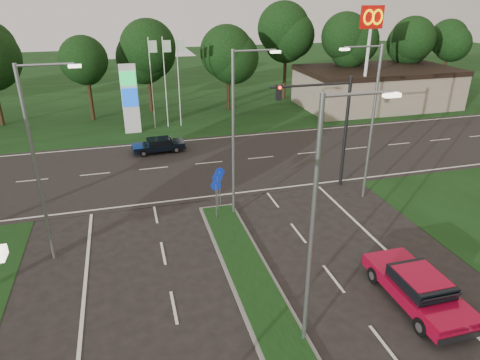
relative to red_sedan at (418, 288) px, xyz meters
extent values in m
cube|color=black|center=(-6.00, 48.29, -0.74)|extent=(160.00, 50.00, 0.02)
cube|color=black|center=(-6.00, 17.29, -0.74)|extent=(160.00, 12.00, 0.02)
cube|color=gray|center=(16.00, 29.29, 1.26)|extent=(16.00, 9.00, 4.00)
cylinder|color=gray|center=(-5.20, -0.71, 3.76)|extent=(0.16, 0.16, 9.00)
cylinder|color=gray|center=(-4.10, -0.71, 8.16)|extent=(2.20, 0.10, 0.10)
cube|color=#FFF2CC|center=(-3.00, -0.71, 8.06)|extent=(0.50, 0.22, 0.12)
cylinder|color=gray|center=(-5.20, 9.29, 3.76)|extent=(0.16, 0.16, 9.00)
cylinder|color=gray|center=(-4.10, 9.29, 8.16)|extent=(2.20, 0.10, 0.10)
cube|color=#FFF2CC|center=(-3.00, 9.29, 8.06)|extent=(0.50, 0.22, 0.12)
cylinder|color=gray|center=(-14.50, 7.29, 3.76)|extent=(0.16, 0.16, 9.00)
cylinder|color=gray|center=(-13.40, 7.29, 8.16)|extent=(2.20, 0.10, 0.10)
cube|color=#FFF2CC|center=(-12.30, 7.29, 8.06)|extent=(0.50, 0.22, 0.12)
cylinder|color=gray|center=(3.00, 9.29, 3.76)|extent=(0.16, 0.16, 9.00)
cylinder|color=gray|center=(1.90, 9.29, 8.16)|extent=(2.20, 0.10, 0.10)
cube|color=#FFF2CC|center=(0.80, 9.29, 8.06)|extent=(0.50, 0.22, 0.12)
cylinder|color=black|center=(2.50, 11.29, 2.76)|extent=(0.20, 0.20, 7.00)
cylinder|color=black|center=(0.00, 11.29, 5.86)|extent=(5.00, 0.14, 0.14)
cube|color=black|center=(-2.00, 11.29, 5.56)|extent=(0.28, 0.28, 0.90)
sphere|color=#FF190C|center=(-2.00, 11.11, 5.86)|extent=(0.20, 0.20, 0.20)
cylinder|color=gray|center=(-6.30, 8.79, 0.36)|extent=(0.06, 0.06, 2.20)
cylinder|color=#0C26A5|center=(-6.30, 8.79, 1.36)|extent=(0.56, 0.04, 0.56)
cylinder|color=gray|center=(-6.00, 9.79, 0.36)|extent=(0.06, 0.06, 2.20)
cylinder|color=#0C26A5|center=(-6.00, 9.79, 1.36)|extent=(0.56, 0.04, 0.56)
cylinder|color=gray|center=(-5.70, 10.49, 0.36)|extent=(0.06, 0.06, 2.20)
cylinder|color=#0C26A5|center=(-5.70, 10.49, 1.36)|extent=(0.56, 0.04, 0.56)
cube|color=silver|center=(-10.00, 26.29, 2.26)|extent=(1.40, 0.30, 6.00)
cube|color=#0CA53F|center=(-10.00, 26.11, 4.06)|extent=(1.30, 0.08, 1.20)
cube|color=#0C3FBF|center=(-10.00, 26.11, 2.46)|extent=(1.30, 0.08, 1.60)
cylinder|color=silver|center=(-8.00, 27.29, 3.26)|extent=(0.08, 0.08, 8.00)
cube|color=#B2D8B2|center=(-7.65, 27.29, 6.46)|extent=(0.70, 0.02, 1.00)
cylinder|color=silver|center=(-6.80, 27.29, 3.26)|extent=(0.08, 0.08, 8.00)
cube|color=#B2D8B2|center=(-6.45, 27.29, 6.46)|extent=(0.70, 0.02, 1.00)
cylinder|color=silver|center=(-5.60, 27.29, 3.26)|extent=(0.08, 0.08, 8.00)
cube|color=#B2D8B2|center=(-5.25, 27.29, 6.46)|extent=(0.70, 0.02, 1.00)
cylinder|color=silver|center=(12.00, 25.29, 4.26)|extent=(0.30, 0.30, 10.00)
cube|color=#BF0C07|center=(12.00, 25.29, 8.66)|extent=(2.20, 0.35, 2.00)
torus|color=#FFC600|center=(11.55, 25.07, 8.66)|extent=(1.06, 0.16, 1.06)
torus|color=#FFC600|center=(12.45, 25.07, 8.66)|extent=(1.06, 0.16, 1.06)
cylinder|color=black|center=(-6.00, 33.29, 1.46)|extent=(0.36, 0.36, 4.40)
sphere|color=black|center=(-6.00, 33.29, 5.76)|extent=(6.00, 6.00, 6.00)
sphere|color=black|center=(-5.70, 33.09, 6.76)|extent=(4.80, 4.80, 4.80)
cube|color=maroon|center=(0.00, 0.03, -0.11)|extent=(2.05, 5.01, 0.51)
cube|color=black|center=(0.00, -0.07, 0.38)|extent=(1.74, 2.21, 0.48)
cube|color=maroon|center=(0.00, -0.07, 0.62)|extent=(1.64, 1.81, 0.05)
cylinder|color=black|center=(-0.94, 1.63, -0.39)|extent=(0.23, 0.71, 0.71)
cylinder|color=black|center=(0.95, 1.63, -0.39)|extent=(0.23, 0.71, 0.71)
cylinder|color=black|center=(-0.95, -1.58, -0.39)|extent=(0.23, 0.71, 0.71)
cylinder|color=black|center=(0.94, -1.58, -0.39)|extent=(0.23, 0.71, 0.71)
cube|color=black|center=(-8.32, 20.66, -0.25)|extent=(4.05, 1.88, 0.40)
cube|color=black|center=(-8.24, 20.67, 0.14)|extent=(1.83, 1.49, 0.38)
cube|color=black|center=(-8.24, 20.67, 0.33)|extent=(1.51, 1.39, 0.04)
cylinder|color=black|center=(-9.53, 19.85, -0.46)|extent=(0.57, 0.22, 0.56)
cylinder|color=black|center=(-9.63, 21.30, -0.46)|extent=(0.57, 0.22, 0.56)
cylinder|color=black|center=(-7.01, 20.02, -0.46)|extent=(0.57, 0.22, 0.56)
cylinder|color=black|center=(-7.11, 21.47, -0.46)|extent=(0.57, 0.22, 0.56)
camera|label=1|loc=(-10.54, -11.46, 10.84)|focal=32.00mm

